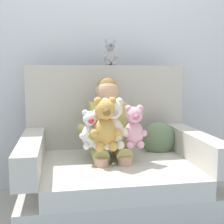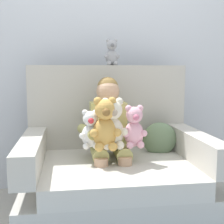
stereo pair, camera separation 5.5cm
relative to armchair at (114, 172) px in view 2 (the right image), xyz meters
name	(u,v)px [view 2 (the right image)]	position (x,y,z in m)	size (l,w,h in m)	color
ground_plane	(115,217)	(0.00, -0.06, -0.32)	(8.00, 8.00, 0.00)	#ADA89E
back_wall	(103,42)	(0.00, 0.67, 0.98)	(6.00, 0.10, 2.60)	silver
armchair	(114,172)	(0.00, 0.00, 0.00)	(1.27, 1.00, 1.09)	#BCB7AD
seated_child	(109,129)	(-0.03, 0.03, 0.31)	(0.45, 0.39, 0.82)	tan
plush_honey	(105,125)	(-0.08, -0.16, 0.37)	(0.21, 0.17, 0.35)	gold
plush_pink	(134,128)	(0.12, -0.12, 0.34)	(0.17, 0.14, 0.29)	#EAA8BC
plush_white	(91,130)	(-0.18, -0.10, 0.33)	(0.15, 0.13, 0.26)	white
plush_cream	(112,125)	(-0.03, -0.13, 0.37)	(0.20, 0.16, 0.34)	silver
plush_grey_on_backrest	(112,53)	(0.03, 0.36, 0.87)	(0.13, 0.10, 0.21)	#9E9EA3
throw_pillow	(160,139)	(0.37, 0.13, 0.20)	(0.26, 0.12, 0.26)	slate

